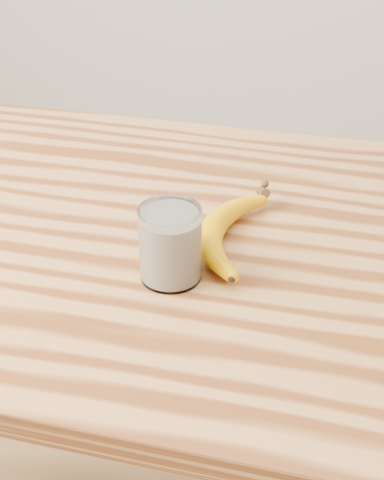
# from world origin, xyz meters

# --- Properties ---
(table) EXTENTS (1.20, 0.80, 0.90)m
(table) POSITION_xyz_m (0.00, 0.00, 0.77)
(table) COLOR #B77B42
(table) RESTS_ON ground
(smoothie_glass) EXTENTS (0.08, 0.08, 0.11)m
(smoothie_glass) POSITION_xyz_m (0.07, -0.12, 0.95)
(smoothie_glass) COLOR white
(smoothie_glass) RESTS_ON table
(banana) EXTENTS (0.12, 0.31, 0.04)m
(banana) POSITION_xyz_m (0.10, -0.02, 0.92)
(banana) COLOR #DD9600
(banana) RESTS_ON table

